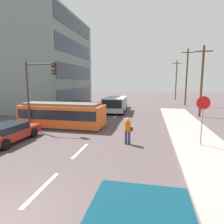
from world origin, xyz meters
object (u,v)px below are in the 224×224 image
at_px(stop_sign, 203,111).
at_px(utility_pole_mid, 202,80).
at_px(streetcar_tram, 63,114).
at_px(parked_sedan_far, 62,112).
at_px(city_bus, 115,104).
at_px(pedestrian_crossing, 128,129).
at_px(traffic_light_mast, 38,83).
at_px(utility_pole_distant, 176,79).
at_px(parked_sedan_mid, 8,133).
at_px(parked_sedan_furthest, 82,105).
at_px(utility_pole_far, 187,76).

relative_size(stop_sign, utility_pole_mid, 0.38).
distance_m(streetcar_tram, parked_sedan_far, 4.44).
xyz_separation_m(city_bus, pedestrian_crossing, (2.97, -12.24, -0.14)).
bearing_deg(city_bus, utility_pole_mid, -5.86).
distance_m(traffic_light_mast, utility_pole_distant, 33.39).
height_order(parked_sedan_far, utility_pole_mid, utility_pole_mid).
distance_m(parked_sedan_mid, stop_sign, 12.01).
bearing_deg(streetcar_tram, utility_pole_distant, 66.53).
xyz_separation_m(streetcar_tram, traffic_light_mast, (-1.26, -1.38, 2.62)).
xyz_separation_m(parked_sedan_far, traffic_light_mast, (0.69, -5.34, 3.08)).
bearing_deg(streetcar_tram, pedestrian_crossing, -31.03).
height_order(parked_sedan_furthest, stop_sign, stop_sign).
height_order(parked_sedan_mid, parked_sedan_far, same).
relative_size(utility_pole_mid, utility_pole_far, 0.85).
xyz_separation_m(parked_sedan_furthest, utility_pole_distant, (14.66, 18.27, 3.67)).
bearing_deg(parked_sedan_far, streetcar_tram, -63.88).
bearing_deg(parked_sedan_far, pedestrian_crossing, -43.67).
bearing_deg(parked_sedan_mid, city_bus, 70.99).
relative_size(streetcar_tram, parked_sedan_far, 1.63).
distance_m(pedestrian_crossing, parked_sedan_far, 10.94).
distance_m(parked_sedan_far, utility_pole_mid, 15.46).
bearing_deg(streetcar_tram, traffic_light_mast, -132.27).
xyz_separation_m(parked_sedan_far, utility_pole_far, (14.82, 14.31, 4.04)).
bearing_deg(utility_pole_mid, traffic_light_mast, -147.04).
bearing_deg(stop_sign, utility_pole_far, 83.08).
distance_m(streetcar_tram, traffic_light_mast, 3.22).
relative_size(parked_sedan_mid, parked_sedan_far, 1.03).
height_order(pedestrian_crossing, utility_pole_distant, utility_pole_distant).
distance_m(parked_sedan_far, parked_sedan_furthest, 6.77).
height_order(city_bus, utility_pole_distant, utility_pole_distant).
bearing_deg(pedestrian_crossing, city_bus, 103.66).
height_order(pedestrian_crossing, utility_pole_mid, utility_pole_mid).
distance_m(parked_sedan_mid, utility_pole_mid, 19.14).
distance_m(city_bus, parked_sedan_furthest, 5.50).
relative_size(city_bus, pedestrian_crossing, 3.27).
distance_m(streetcar_tram, utility_pole_far, 22.64).
bearing_deg(streetcar_tram, city_bus, 70.91).
bearing_deg(utility_pole_far, pedestrian_crossing, -107.54).
distance_m(city_bus, parked_sedan_mid, 14.07).
relative_size(city_bus, parked_sedan_mid, 1.22).
bearing_deg(parked_sedan_furthest, utility_pole_distant, 51.24).
relative_size(parked_sedan_mid, traffic_light_mast, 0.84).
bearing_deg(parked_sedan_far, utility_pole_mid, 14.18).
height_order(parked_sedan_far, stop_sign, stop_sign).
xyz_separation_m(pedestrian_crossing, traffic_light_mast, (-7.22, 2.21, 2.76)).
bearing_deg(city_bus, parked_sedan_furthest, 157.70).
relative_size(parked_sedan_furthest, utility_pole_mid, 0.58).
height_order(utility_pole_mid, utility_pole_distant, utility_pole_distant).
bearing_deg(streetcar_tram, utility_pole_far, 54.82).
relative_size(parked_sedan_furthest, stop_sign, 1.54).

